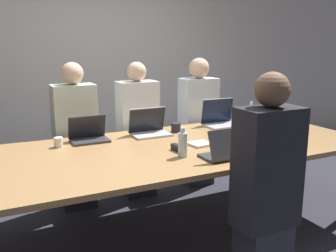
# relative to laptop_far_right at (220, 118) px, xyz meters

# --- Properties ---
(ground_plane) EXTENTS (24.00, 24.00, 0.00)m
(ground_plane) POSITION_rel_laptop_far_right_xyz_m (-0.94, -0.50, -0.84)
(ground_plane) COLOR #2D2D38
(curtain_wall) EXTENTS (12.00, 0.06, 2.80)m
(curtain_wall) POSITION_rel_laptop_far_right_xyz_m (-0.94, 1.53, 0.56)
(curtain_wall) COLOR beige
(curtain_wall) RESTS_ON ground_plane
(conference_table) EXTENTS (3.65, 1.37, 0.77)m
(conference_table) POSITION_rel_laptop_far_right_xyz_m (-0.94, -0.50, -0.13)
(conference_table) COLOR #9E7547
(conference_table) RESTS_ON ground_plane
(laptop_far_right) EXTENTS (0.36, 0.27, 0.27)m
(laptop_far_right) POSITION_rel_laptop_far_right_xyz_m (0.00, 0.00, 0.00)
(laptop_far_right) COLOR #B7B7BC
(laptop_far_right) RESTS_ON conference_table
(person_far_right) EXTENTS (0.40, 0.24, 1.44)m
(person_far_right) POSITION_rel_laptop_far_right_xyz_m (-0.01, 0.41, -0.14)
(person_far_right) COLOR #2D2D38
(person_far_right) RESTS_ON ground_plane
(cup_far_right) EXTENTS (0.09, 0.09, 0.10)m
(cup_far_right) POSITION_rel_laptop_far_right_xyz_m (0.25, -0.05, -0.03)
(cup_far_right) COLOR brown
(cup_far_right) RESTS_ON conference_table
(bottle_far_right) EXTENTS (0.07, 0.07, 0.24)m
(bottle_far_right) POSITION_rel_laptop_far_right_xyz_m (0.30, -0.12, 0.03)
(bottle_far_right) COLOR #ADD1E0
(bottle_far_right) RESTS_ON conference_table
(laptop_far_midleft) EXTENTS (0.32, 0.22, 0.22)m
(laptop_far_midleft) POSITION_rel_laptop_far_right_xyz_m (-1.37, -0.02, -0.01)
(laptop_far_midleft) COLOR #333338
(laptop_far_midleft) RESTS_ON conference_table
(person_far_midleft) EXTENTS (0.40, 0.24, 1.42)m
(person_far_midleft) POSITION_rel_laptop_far_right_xyz_m (-1.39, 0.38, -0.15)
(person_far_midleft) COLOR #2D2D38
(person_far_midleft) RESTS_ON ground_plane
(cup_far_midleft) EXTENTS (0.07, 0.07, 0.08)m
(cup_far_midleft) POSITION_rel_laptop_far_right_xyz_m (-1.64, -0.11, -0.04)
(cup_far_midleft) COLOR white
(cup_far_midleft) RESTS_ON conference_table
(laptop_far_center) EXTENTS (0.35, 0.24, 0.25)m
(laptop_far_center) POSITION_rel_laptop_far_right_xyz_m (-0.81, -0.04, -0.01)
(laptop_far_center) COLOR #B7B7BC
(laptop_far_center) RESTS_ON conference_table
(person_far_center) EXTENTS (0.40, 0.24, 1.41)m
(person_far_center) POSITION_rel_laptop_far_right_xyz_m (-0.75, 0.40, -0.16)
(person_far_center) COLOR #2D2D38
(person_far_center) RESTS_ON ground_plane
(cup_far_center) EXTENTS (0.09, 0.09, 0.09)m
(cup_far_center) POSITION_rel_laptop_far_right_xyz_m (-0.54, -0.06, -0.03)
(cup_far_center) COLOR #232328
(cup_far_center) RESTS_ON conference_table
(laptop_near_midright) EXTENTS (0.31, 0.23, 0.23)m
(laptop_near_midright) POSITION_rel_laptop_far_right_xyz_m (-0.60, -0.97, -0.01)
(laptop_near_midright) COLOR #333338
(laptop_near_midright) RESTS_ON conference_table
(person_near_midright) EXTENTS (0.40, 0.24, 1.43)m
(person_near_midright) POSITION_rel_laptop_far_right_xyz_m (-0.60, -1.42, -0.15)
(person_near_midright) COLOR #2D2D38
(person_near_midright) RESTS_ON ground_plane
(bottle_near_midright) EXTENTS (0.07, 0.07, 0.22)m
(bottle_near_midright) POSITION_rel_laptop_far_right_xyz_m (-0.86, -0.79, 0.02)
(bottle_near_midright) COLOR #ADD1E0
(bottle_near_midright) RESTS_ON conference_table
(stapler) EXTENTS (0.06, 0.15, 0.05)m
(stapler) POSITION_rel_laptop_far_right_xyz_m (-0.82, -0.64, -0.05)
(stapler) COLOR black
(stapler) RESTS_ON conference_table
(notebook) EXTENTS (0.19, 0.18, 0.02)m
(notebook) POSITION_rel_laptop_far_right_xyz_m (-0.57, -0.57, -0.07)
(notebook) COLOR silver
(notebook) RESTS_ON conference_table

